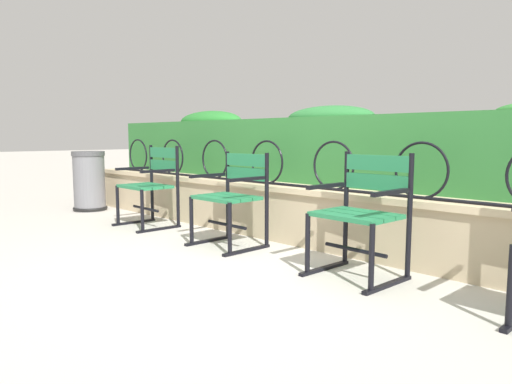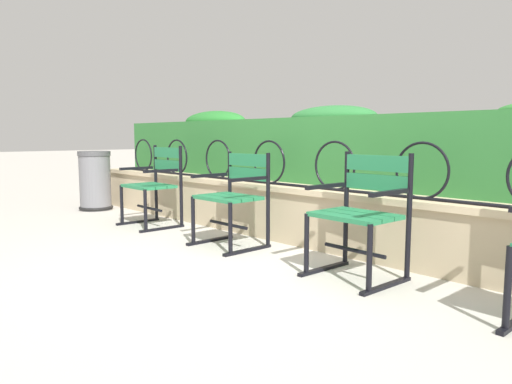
{
  "view_description": "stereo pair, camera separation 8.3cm",
  "coord_description": "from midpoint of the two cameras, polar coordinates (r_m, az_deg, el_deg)",
  "views": [
    {
      "loc": [
        2.58,
        -2.42,
        0.98
      ],
      "look_at": [
        0.0,
        0.12,
        0.55
      ],
      "focal_mm": 33.36,
      "sensor_mm": 36.0,
      "label": 1
    },
    {
      "loc": [
        2.63,
        -2.36,
        0.98
      ],
      "look_at": [
        0.0,
        0.12,
        0.55
      ],
      "focal_mm": 33.36,
      "sensor_mm": 36.0,
      "label": 2
    }
  ],
  "objects": [
    {
      "name": "ground_plane",
      "position": [
        3.67,
        -0.77,
        -8.72
      ],
      "size": [
        60.0,
        60.0,
        0.0
      ],
      "primitive_type": "plane",
      "color": "#BCB7AD"
    },
    {
      "name": "stone_wall",
      "position": [
        4.27,
        8.3,
        -2.97
      ],
      "size": [
        7.3,
        0.41,
        0.52
      ],
      "color": "tan",
      "rests_on": "ground"
    },
    {
      "name": "iron_arch_fence",
      "position": [
        4.26,
        6.03,
        3.04
      ],
      "size": [
        6.76,
        0.02,
        0.42
      ],
      "color": "black",
      "rests_on": "stone_wall"
    },
    {
      "name": "hedge_row",
      "position": [
        4.58,
        11.06,
        5.31
      ],
      "size": [
        7.16,
        0.48,
        0.76
      ],
      "color": "#2D7033",
      "rests_on": "stone_wall"
    },
    {
      "name": "park_chair_leftmost",
      "position": [
        5.29,
        -11.58,
        1.03
      ],
      "size": [
        0.59,
        0.54,
        0.88
      ],
      "color": "#237547",
      "rests_on": "ground"
    },
    {
      "name": "park_chair_centre_left",
      "position": [
        4.23,
        -2.05,
        -0.38
      ],
      "size": [
        0.57,
        0.53,
        0.83
      ],
      "color": "#237547",
      "rests_on": "ground"
    },
    {
      "name": "park_chair_centre_right",
      "position": [
        3.37,
        13.26,
        -2.25
      ],
      "size": [
        0.59,
        0.55,
        0.86
      ],
      "color": "#237547",
      "rests_on": "ground"
    },
    {
      "name": "trash_bin",
      "position": [
        6.65,
        -18.39,
        1.15
      ],
      "size": [
        0.44,
        0.44,
        0.78
      ],
      "color": "slate",
      "rests_on": "ground"
    }
  ]
}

